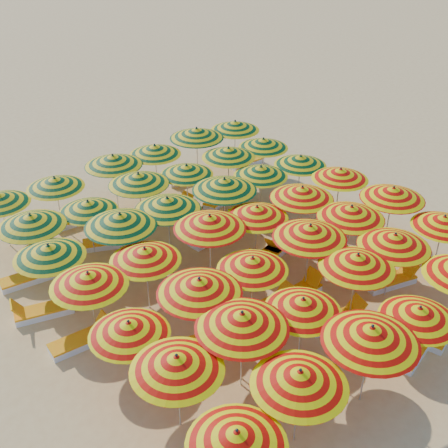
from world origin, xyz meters
The scene contains 62 objects.
ground centered at (0.00, 0.00, 0.00)m, with size 120.00×120.00×0.00m, color #E3B064.
umbrella_0 centered at (-5.13, -6.30, 1.91)m, with size 2.22×2.22×2.17m.
umbrella_1 centered at (-3.16, -6.03, 2.02)m, with size 2.81×2.81×2.29m.
umbrella_2 centered at (-1.02, -6.21, 2.17)m, with size 2.96×2.96×2.46m.
umbrella_3 centered at (0.82, -6.29, 1.86)m, with size 2.40×2.40×2.12m.
umbrella_6 centered at (-4.96, -4.02, 2.01)m, with size 2.29×2.29×2.29m.
umbrella_7 centered at (-3.02, -3.96, 2.16)m, with size 2.95×2.95×2.45m.
umbrella_8 centered at (-1.22, -4.24, 1.89)m, with size 2.36×2.36×2.14m.
umbrella_9 centered at (1.20, -3.98, 2.04)m, with size 2.73×2.73×2.32m.
umbrella_10 centered at (2.91, -3.96, 2.04)m, with size 2.78×2.78×2.32m.
umbrella_11 centered at (5.25, -4.14, 1.90)m, with size 2.69×2.69×2.15m.
umbrella_12 centered at (-5.14, -2.24, 1.88)m, with size 2.37×2.37×2.14m.
umbrella_13 centered at (-3.00, -2.22, 2.13)m, with size 2.48×2.48×2.42m.
umbrella_14 centered at (-1.05, -2.10, 1.92)m, with size 2.36×2.36×2.18m.
umbrella_15 centered at (1.20, -2.15, 2.13)m, with size 2.29×2.29×2.42m.
umbrella_16 centered at (3.18, -2.07, 2.06)m, with size 2.65×2.65×2.34m.
umbrella_17 centered at (5.28, -2.12, 2.07)m, with size 2.46×2.46×2.35m.
umbrella_18 centered at (-5.04, 0.02, 1.99)m, with size 2.80×2.80×2.27m.
umbrella_19 centered at (-3.20, 0.15, 1.95)m, with size 2.17×2.17×2.22m.
umbrella_20 centered at (-0.82, 0.18, 2.14)m, with size 2.62×2.62×2.43m.
umbrella_21 centered at (0.96, -0.01, 1.94)m, with size 2.26×2.26×2.20m.
umbrella_22 centered at (2.90, -0.15, 2.06)m, with size 2.23×2.23×2.34m.
umbrella_23 centered at (5.21, 0.15, 1.96)m, with size 2.18×2.18×2.23m.
umbrella_24 centered at (-5.30, 2.02, 1.96)m, with size 2.24×2.24×2.23m.
umbrella_25 centered at (-2.92, 2.01, 2.14)m, with size 2.54×2.54×2.43m.
umbrella_26 centered at (-1.13, 2.07, 2.07)m, with size 2.82×2.82×2.36m.
umbrella_27 centered at (1.13, 1.88, 2.13)m, with size 2.47×2.47×2.42m.
umbrella_28 centered at (3.14, 2.22, 1.91)m, with size 2.64×2.64×2.17m.
umbrella_29 centered at (4.97, 1.96, 1.91)m, with size 2.33×2.33×2.17m.
umbrella_30 centered at (-5.06, 3.90, 2.03)m, with size 2.25×2.25×2.31m.
umbrella_31 centered at (-3.09, 3.92, 1.86)m, with size 2.04×2.04×2.11m.
umbrella_32 centered at (-0.91, 4.27, 2.06)m, with size 2.28×2.28×2.34m.
umbrella_33 centered at (1.08, 4.10, 1.89)m, with size 2.47×2.47×2.14m.
umbrella_34 centered at (3.16, 4.16, 1.99)m, with size 2.43×2.43×2.26m.
umbrella_35 centered at (4.98, 4.11, 1.93)m, with size 2.57×2.57×2.19m.
umbrella_37 centered at (-3.28, 6.10, 1.94)m, with size 2.43×2.43×2.20m.
umbrella_38 centered at (-0.85, 6.21, 2.07)m, with size 2.78×2.78×2.35m.
umbrella_39 centered at (1.06, 6.27, 1.96)m, with size 2.68×2.68×2.23m.
umbrella_40 centered at (3.17, 6.30, 2.14)m, with size 2.67×2.67×2.43m.
umbrella_41 centered at (5.20, 6.21, 2.01)m, with size 2.70×2.70×2.28m.
lounger_0 centered at (1.33, -6.10, 0.15)m, with size 1.82×0.98×0.69m.
lounger_1 centered at (2.60, -6.13, 0.15)m, with size 1.82×1.01×0.69m.
lounger_2 centered at (0.70, -3.93, 0.15)m, with size 1.82×0.99×0.69m.
lounger_3 centered at (3.51, -3.75, 0.15)m, with size 1.82×1.01×0.69m.
lounger_4 centered at (-2.40, -2.43, 0.15)m, with size 1.83×1.09×0.69m.
lounger_5 centered at (-0.45, -2.24, 0.15)m, with size 1.77×0.69×0.69m.
lounger_6 centered at (0.70, -2.35, 0.15)m, with size 1.75×0.65×0.69m.
lounger_7 centered at (-5.55, -0.05, 0.15)m, with size 1.77×0.70×0.69m.
lounger_8 centered at (1.46, -0.18, 0.15)m, with size 1.81×0.92×0.69m.
lounger_9 centered at (2.30, 0.05, 0.15)m, with size 1.83×1.07×0.69m.
lounger_10 centered at (4.61, -0.06, 0.15)m, with size 1.82×1.22×0.69m.
lounger_11 centered at (-5.89, 1.83, 0.15)m, with size 1.82×1.03×0.69m.
lounger_12 centered at (0.62, 2.04, 0.15)m, with size 1.79×0.78×0.69m.
lounger_13 centered at (2.54, 2.08, 0.15)m, with size 1.79×0.78×0.69m.
lounger_14 centered at (-5.56, 3.71, 0.15)m, with size 1.78×0.76×0.69m.
lounger_15 centered at (-2.50, 3.96, 0.15)m, with size 1.82×1.25×0.69m.
lounger_16 centered at (0.57, 4.35, 0.15)m, with size 1.78×0.76×0.69m.
lounger_17 centered at (2.66, 4.05, 0.15)m, with size 1.83×1.16×0.69m.
lounger_18 centered at (-2.68, 6.16, 0.15)m, with size 1.76×0.68×0.69m.
lounger_19 centered at (2.58, 6.49, 0.15)m, with size 1.77×0.72×0.69m.
lounger_20 centered at (5.70, 6.04, 0.15)m, with size 1.75×0.63×0.69m.
beachgoer_a centered at (-2.41, -2.41, 0.78)m, with size 0.57×0.37×1.56m, color tan.
Camera 1 is at (-9.78, -11.70, 11.04)m, focal length 45.00 mm.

